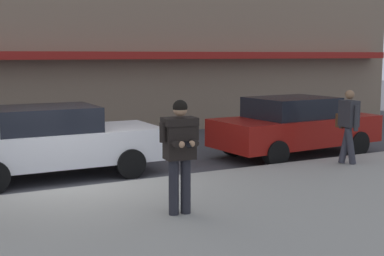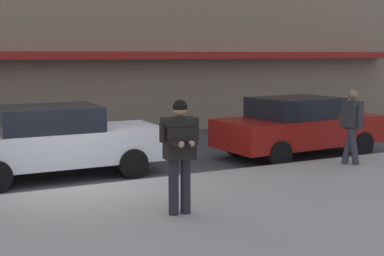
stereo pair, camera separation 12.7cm
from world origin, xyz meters
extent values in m
plane|color=#3D3D42|center=(0.00, 0.00, 0.00)|extent=(80.00, 80.00, 0.00)
cube|color=#99968E|center=(1.00, -2.85, 0.07)|extent=(32.00, 5.30, 0.14)
cube|color=silver|center=(1.00, 0.05, 0.00)|extent=(28.00, 0.12, 0.01)
cube|color=maroon|center=(1.00, 6.15, 2.60)|extent=(26.60, 0.70, 0.24)
cube|color=silver|center=(-0.06, 1.40, 0.67)|extent=(4.51, 1.84, 0.70)
cube|color=black|center=(-0.24, 1.40, 1.28)|extent=(2.08, 1.65, 0.52)
cylinder|color=black|center=(1.34, 2.25, 0.32)|extent=(0.64, 0.22, 0.64)
cylinder|color=black|center=(1.34, 0.54, 0.32)|extent=(0.64, 0.22, 0.64)
cube|color=maroon|center=(6.10, 0.98, 0.67)|extent=(4.62, 2.15, 0.70)
cube|color=black|center=(5.92, 0.97, 1.28)|extent=(2.19, 1.79, 0.52)
cylinder|color=black|center=(7.43, 1.94, 0.32)|extent=(0.65, 0.27, 0.64)
cylinder|color=black|center=(7.56, 0.23, 0.32)|extent=(0.65, 0.27, 0.64)
cylinder|color=black|center=(4.65, 1.73, 0.32)|extent=(0.65, 0.27, 0.64)
cylinder|color=black|center=(4.78, 0.02, 0.32)|extent=(0.65, 0.27, 0.64)
cylinder|color=#23232B|center=(1.03, -2.69, 0.58)|extent=(0.16, 0.16, 0.88)
cylinder|color=#23232B|center=(0.83, -2.67, 0.58)|extent=(0.16, 0.16, 0.88)
cube|color=black|center=(0.93, -2.68, 1.34)|extent=(0.48, 0.34, 0.64)
cube|color=black|center=(0.93, -2.68, 1.61)|extent=(0.55, 0.38, 0.12)
cylinder|color=black|center=(1.20, -2.70, 1.45)|extent=(0.11, 0.11, 0.30)
cylinder|color=black|center=(1.06, -2.85, 1.30)|extent=(0.13, 0.31, 0.10)
sphere|color=tan|center=(0.98, -2.99, 1.30)|extent=(0.10, 0.10, 0.10)
cylinder|color=black|center=(0.66, -2.66, 1.45)|extent=(0.11, 0.11, 0.30)
cylinder|color=black|center=(0.77, -2.83, 1.30)|extent=(0.13, 0.31, 0.10)
sphere|color=tan|center=(0.82, -2.97, 1.30)|extent=(0.10, 0.10, 0.10)
cube|color=black|center=(0.90, -3.02, 1.30)|extent=(0.09, 0.15, 0.07)
sphere|color=tan|center=(0.93, -2.71, 1.80)|extent=(0.22, 0.22, 0.22)
sphere|color=black|center=(0.93, -2.71, 1.83)|extent=(0.23, 0.23, 0.23)
cylinder|color=#33333D|center=(6.06, -1.03, 0.57)|extent=(0.33, 0.17, 0.87)
cylinder|color=#33333D|center=(6.07, -0.85, 0.57)|extent=(0.33, 0.17, 0.87)
cube|color=#2D2D33|center=(6.07, -0.94, 1.30)|extent=(0.31, 0.44, 0.60)
cylinder|color=#2D2D33|center=(6.05, -1.19, 1.22)|extent=(0.10, 0.10, 0.58)
cylinder|color=#2D2D33|center=(6.08, -0.69, 1.22)|extent=(0.10, 0.10, 0.58)
sphere|color=#8C6647|center=(6.07, -0.94, 1.73)|extent=(0.21, 0.21, 0.21)
cube|color=brown|center=(6.11, -0.65, 1.10)|extent=(0.14, 0.25, 0.32)
camera|label=1|loc=(-2.65, -10.01, 2.63)|focal=50.00mm
camera|label=2|loc=(-2.54, -10.07, 2.63)|focal=50.00mm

